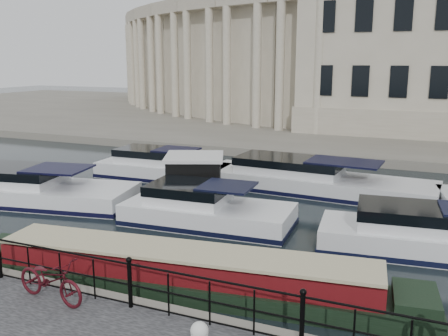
# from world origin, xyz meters

# --- Properties ---
(ground_plane) EXTENTS (160.00, 160.00, 0.00)m
(ground_plane) POSITION_xyz_m (0.00, 0.00, 0.00)
(ground_plane) COLOR black
(ground_plane) RESTS_ON ground
(far_bank) EXTENTS (120.00, 42.00, 0.55)m
(far_bank) POSITION_xyz_m (0.00, 39.00, 0.28)
(far_bank) COLOR #6B665B
(far_bank) RESTS_ON ground_plane
(railing) EXTENTS (24.14, 0.14, 1.22)m
(railing) POSITION_xyz_m (0.00, -2.25, 1.20)
(railing) COLOR black
(railing) RESTS_ON near_quay
(civic_building) EXTENTS (53.55, 31.84, 16.85)m
(civic_building) POSITION_xyz_m (-1.00, 34.71, 7.04)
(civic_building) COLOR #ADA38C
(civic_building) RESTS_ON far_bank
(bicycle) EXTENTS (2.10, 0.95, 1.07)m
(bicycle) POSITION_xyz_m (-1.88, -2.73, 1.08)
(bicycle) COLOR #410B13
(bicycle) RESTS_ON near_quay
(mooring_bollard) EXTENTS (0.48, 0.48, 0.54)m
(mooring_bollard) POSITION_xyz_m (2.17, -3.10, 0.80)
(mooring_bollard) COLOR silver
(mooring_bollard) RESTS_ON near_quay
(narrowboat) EXTENTS (12.97, 3.31, 1.48)m
(narrowboat) POSITION_xyz_m (0.21, -0.10, 0.37)
(narrowboat) COLOR black
(narrowboat) RESTS_ON ground_plane
(harbour_hut) EXTENTS (4.12, 3.82, 2.20)m
(harbour_hut) POSITION_xyz_m (-3.24, 7.50, 0.95)
(harbour_hut) COLOR #6B665B
(harbour_hut) RESTS_ON ground_plane
(cabin_cruisers) EXTENTS (26.67, 10.50, 1.99)m
(cabin_cruisers) POSITION_xyz_m (-0.87, 8.29, 0.37)
(cabin_cruisers) COLOR white
(cabin_cruisers) RESTS_ON ground_plane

